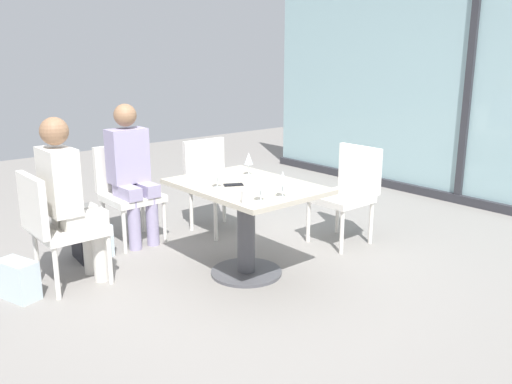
# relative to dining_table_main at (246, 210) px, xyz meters

# --- Properties ---
(ground_plane) EXTENTS (12.00, 12.00, 0.00)m
(ground_plane) POSITION_rel_dining_table_main_xyz_m (0.00, 0.00, -0.52)
(ground_plane) COLOR gray
(window_wall_backdrop) EXTENTS (5.94, 0.10, 2.70)m
(window_wall_backdrop) POSITION_rel_dining_table_main_xyz_m (0.00, 3.20, 0.69)
(window_wall_backdrop) COLOR #93B7BC
(window_wall_backdrop) RESTS_ON ground_plane
(dining_table_main) EXTENTS (1.14, 0.82, 0.73)m
(dining_table_main) POSITION_rel_dining_table_main_xyz_m (0.00, 0.00, 0.00)
(dining_table_main) COLOR #BCB29E
(dining_table_main) RESTS_ON ground_plane
(chair_side_end) EXTENTS (0.50, 0.46, 0.87)m
(chair_side_end) POSITION_rel_dining_table_main_xyz_m (-1.33, -0.31, -0.03)
(chair_side_end) COLOR silver
(chair_side_end) RESTS_ON ground_plane
(chair_front_left) EXTENTS (0.46, 0.50, 0.87)m
(chair_front_left) POSITION_rel_dining_table_main_xyz_m (-0.71, -1.20, -0.03)
(chair_front_left) COLOR silver
(chair_front_left) RESTS_ON ground_plane
(chair_far_left) EXTENTS (0.50, 0.46, 0.87)m
(chair_far_left) POSITION_rel_dining_table_main_xyz_m (-1.07, 0.47, -0.03)
(chair_far_left) COLOR silver
(chair_far_left) RESTS_ON ground_plane
(chair_near_window) EXTENTS (0.46, 0.51, 0.87)m
(chair_near_window) POSITION_rel_dining_table_main_xyz_m (0.00, 1.20, -0.03)
(chair_near_window) COLOR silver
(chair_near_window) RESTS_ON ground_plane
(person_side_end) EXTENTS (0.39, 0.34, 1.26)m
(person_side_end) POSITION_rel_dining_table_main_xyz_m (-1.22, -0.31, 0.18)
(person_side_end) COLOR #9E93B7
(person_side_end) RESTS_ON ground_plane
(person_front_left) EXTENTS (0.34, 0.39, 1.26)m
(person_front_left) POSITION_rel_dining_table_main_xyz_m (-0.71, -1.09, 0.18)
(person_front_left) COLOR silver
(person_front_left) RESTS_ON ground_plane
(wine_glass_0) EXTENTS (0.07, 0.07, 0.18)m
(wine_glass_0) POSITION_rel_dining_table_main_xyz_m (0.46, -0.06, 0.34)
(wine_glass_0) COLOR silver
(wine_glass_0) RESTS_ON dining_table_main
(wine_glass_1) EXTENTS (0.07, 0.07, 0.18)m
(wine_glass_1) POSITION_rel_dining_table_main_xyz_m (-0.22, 0.21, 0.34)
(wine_glass_1) COLOR silver
(wine_glass_1) RESTS_ON dining_table_main
(wine_glass_2) EXTENTS (0.07, 0.07, 0.18)m
(wine_glass_2) POSITION_rel_dining_table_main_xyz_m (0.44, -0.24, 0.34)
(wine_glass_2) COLOR silver
(wine_glass_2) RESTS_ON dining_table_main
(wine_glass_3) EXTENTS (0.07, 0.07, 0.18)m
(wine_glass_3) POSITION_rel_dining_table_main_xyz_m (-0.04, -0.24, 0.34)
(wine_glass_3) COLOR silver
(wine_glass_3) RESTS_ON dining_table_main
(coffee_cup) EXTENTS (0.08, 0.08, 0.09)m
(coffee_cup) POSITION_rel_dining_table_main_xyz_m (0.42, -0.33, 0.25)
(coffee_cup) COLOR white
(coffee_cup) RESTS_ON dining_table_main
(cell_phone_on_table) EXTENTS (0.13, 0.16, 0.01)m
(cell_phone_on_table) POSITION_rel_dining_table_main_xyz_m (-0.03, -0.10, 0.21)
(cell_phone_on_table) COLOR black
(cell_phone_on_table) RESTS_ON dining_table_main
(handbag_0) EXTENTS (0.31, 0.17, 0.28)m
(handbag_0) POSITION_rel_dining_table_main_xyz_m (-1.16, -0.71, -0.38)
(handbag_0) COLOR silver
(handbag_0) RESTS_ON ground_plane
(handbag_1) EXTENTS (0.33, 0.24, 0.28)m
(handbag_1) POSITION_rel_dining_table_main_xyz_m (-0.71, -1.50, -0.38)
(handbag_1) COLOR silver
(handbag_1) RESTS_ON ground_plane
(handbag_2) EXTENTS (0.31, 0.19, 0.28)m
(handbag_2) POSITION_rel_dining_table_main_xyz_m (-1.11, -0.83, -0.38)
(handbag_2) COLOR #232328
(handbag_2) RESTS_ON ground_plane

